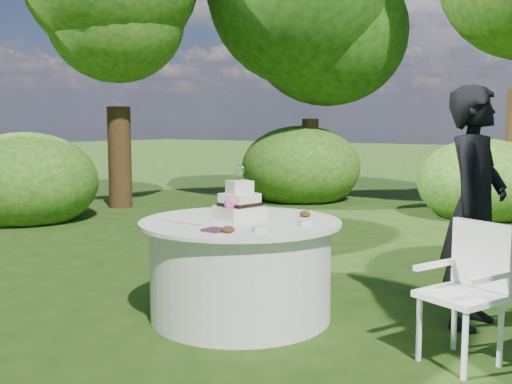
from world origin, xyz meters
TOP-DOWN VIEW (x-y plane):
  - ground at (0.00, 0.00)m, footprint 80.00×80.00m
  - napkins at (0.15, -0.48)m, footprint 0.14×0.14m
  - feather_plume at (-0.28, -0.35)m, footprint 0.48×0.07m
  - guest at (1.52, 0.87)m, footprint 0.47×0.68m
  - table at (0.00, 0.00)m, footprint 1.56×1.56m
  - cake at (-0.04, 0.04)m, footprint 0.40×0.40m
  - chair at (1.71, 0.15)m, footprint 0.55×0.55m
  - votives at (0.22, 0.08)m, footprint 0.92×0.92m
  - petal_cups at (0.29, -0.02)m, footprint 0.14×1.01m

SIDE VIEW (x-z plane):
  - ground at x=0.00m, z-range 0.00..0.00m
  - table at x=0.00m, z-range 0.00..0.77m
  - chair at x=1.71m, z-range 0.07..0.97m
  - feather_plume at x=-0.28m, z-range 0.77..0.78m
  - napkins at x=0.15m, z-range 0.77..0.79m
  - votives at x=0.22m, z-range 0.77..0.81m
  - petal_cups at x=0.29m, z-range 0.77..0.82m
  - cake at x=-0.04m, z-range 0.67..1.10m
  - guest at x=1.52m, z-range 0.00..1.79m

